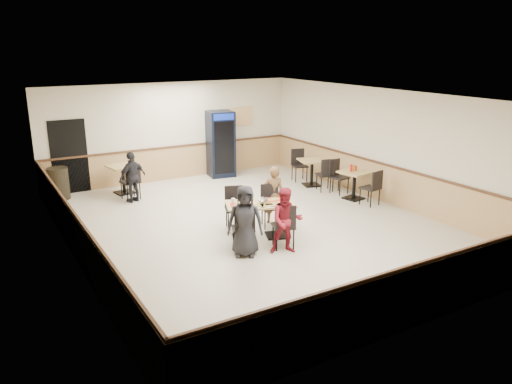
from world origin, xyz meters
TOP-DOWN VIEW (x-y plane):
  - ground at (0.00, 0.00)m, footprint 10.00×10.00m
  - room_shell at (1.78, 2.55)m, footprint 10.00×10.00m
  - main_table at (-0.23, -0.69)m, footprint 1.64×1.21m
  - main_chairs at (-0.28, -0.67)m, footprint 1.83×2.08m
  - diner_woman_left at (-0.99, -1.36)m, footprint 0.85×0.76m
  - diner_woman_right at (-0.20, -1.66)m, footprint 0.82×0.75m
  - diner_man_opposite at (0.53, -0.02)m, footprint 0.60×0.52m
  - lone_diner at (-1.84, 3.28)m, footprint 0.87×0.58m
  - tabletop_clutter at (-0.28, -0.73)m, footprint 1.35×0.77m
  - side_table_near at (3.44, 0.45)m, footprint 0.84×0.84m
  - side_table_near_chair_south at (3.44, -0.17)m, footprint 0.53×0.53m
  - side_table_near_chair_north at (3.44, 1.08)m, footprint 0.53×0.53m
  - side_table_far at (3.26, 2.14)m, footprint 0.92×0.92m
  - side_table_far_chair_south at (3.26, 1.50)m, footprint 0.58×0.58m
  - side_table_far_chair_north at (3.26, 2.77)m, footprint 0.58×0.58m
  - condiment_caddy at (3.41, 0.50)m, footprint 0.23×0.06m
  - back_table at (-1.84, 4.20)m, footprint 0.87×0.87m
  - back_table_chair_lone at (-1.84, 3.55)m, footprint 0.55×0.55m
  - pepsi_cooler at (1.44, 4.59)m, footprint 0.89×0.90m
  - trash_bin at (-3.53, 4.55)m, footprint 0.56×0.56m

SIDE VIEW (x-z plane):
  - ground at x=0.00m, z-range 0.00..0.00m
  - trash_bin at x=-3.53m, z-range 0.00..0.88m
  - side_table_near_chair_south at x=3.44m, z-range 0.00..0.99m
  - side_table_near_chair_north at x=3.44m, z-range 0.00..0.99m
  - main_chairs at x=-0.28m, z-range 0.00..1.00m
  - side_table_far_chair_south at x=3.26m, z-range 0.00..1.01m
  - side_table_far_chair_north at x=3.26m, z-range 0.00..1.01m
  - back_table_chair_lone at x=-1.84m, z-range 0.00..1.03m
  - side_table_near at x=3.44m, z-range 0.13..0.91m
  - main_table at x=-0.23m, z-range 0.13..0.92m
  - side_table_far at x=3.26m, z-range 0.13..0.92m
  - back_table at x=-1.84m, z-range 0.13..0.94m
  - room_shell at x=1.78m, z-range -4.42..5.58m
  - diner_woman_right at x=-0.20m, z-range 0.00..1.37m
  - lone_diner at x=-1.84m, z-range 0.00..1.37m
  - diner_man_opposite at x=0.53m, z-range 0.00..1.38m
  - diner_woman_left at x=-0.99m, z-range 0.00..1.45m
  - tabletop_clutter at x=-0.28m, z-range 0.76..0.88m
  - condiment_caddy at x=3.41m, z-range 0.77..0.97m
  - pepsi_cooler at x=1.44m, z-range 0.00..2.08m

